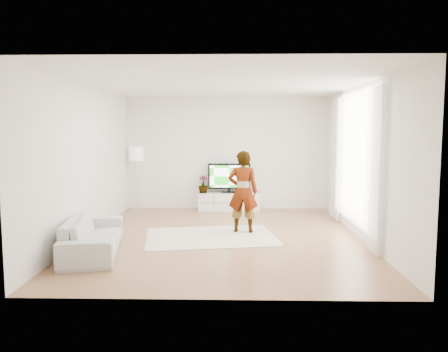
{
  "coord_description": "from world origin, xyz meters",
  "views": [
    {
      "loc": [
        0.2,
        -7.9,
        1.97
      ],
      "look_at": [
        0.0,
        0.4,
        1.1
      ],
      "focal_mm": 35.0,
      "sensor_mm": 36.0,
      "label": 1
    }
  ],
  "objects_px": {
    "television": "(229,177)",
    "player": "(243,192)",
    "sofa": "(93,235)",
    "floor_lamp": "(136,156)",
    "media_console": "(229,201)",
    "rug": "(211,237)"
  },
  "relations": [
    {
      "from": "television",
      "to": "sofa",
      "type": "bearing_deg",
      "value": -118.92
    },
    {
      "from": "sofa",
      "to": "floor_lamp",
      "type": "xyz_separation_m",
      "value": [
        -0.13,
        3.79,
        1.04
      ]
    },
    {
      "from": "rug",
      "to": "player",
      "type": "bearing_deg",
      "value": 32.48
    },
    {
      "from": "television",
      "to": "floor_lamp",
      "type": "bearing_deg",
      "value": -177.67
    },
    {
      "from": "media_console",
      "to": "floor_lamp",
      "type": "height_order",
      "value": "floor_lamp"
    },
    {
      "from": "television",
      "to": "player",
      "type": "relative_size",
      "value": 0.66
    },
    {
      "from": "floor_lamp",
      "to": "television",
      "type": "bearing_deg",
      "value": 2.33
    },
    {
      "from": "television",
      "to": "rug",
      "type": "distance_m",
      "value": 2.92
    },
    {
      "from": "media_console",
      "to": "floor_lamp",
      "type": "bearing_deg",
      "value": -178.36
    },
    {
      "from": "sofa",
      "to": "floor_lamp",
      "type": "height_order",
      "value": "floor_lamp"
    },
    {
      "from": "player",
      "to": "sofa",
      "type": "bearing_deg",
      "value": 36.86
    },
    {
      "from": "player",
      "to": "media_console",
      "type": "bearing_deg",
      "value": -77.42
    },
    {
      "from": "television",
      "to": "floor_lamp",
      "type": "xyz_separation_m",
      "value": [
        -2.27,
        -0.09,
        0.51
      ]
    },
    {
      "from": "media_console",
      "to": "sofa",
      "type": "xyz_separation_m",
      "value": [
        -2.14,
        -3.85,
        0.08
      ]
    },
    {
      "from": "player",
      "to": "floor_lamp",
      "type": "bearing_deg",
      "value": -36.4
    },
    {
      "from": "television",
      "to": "player",
      "type": "xyz_separation_m",
      "value": [
        0.29,
        -2.4,
        -0.02
      ]
    },
    {
      "from": "player",
      "to": "sofa",
      "type": "relative_size",
      "value": 0.79
    },
    {
      "from": "player",
      "to": "floor_lamp",
      "type": "xyz_separation_m",
      "value": [
        -2.57,
        2.31,
        0.53
      ]
    },
    {
      "from": "player",
      "to": "floor_lamp",
      "type": "relative_size",
      "value": 1.0
    },
    {
      "from": "rug",
      "to": "floor_lamp",
      "type": "bearing_deg",
      "value": 126.06
    },
    {
      "from": "media_console",
      "to": "sofa",
      "type": "bearing_deg",
      "value": -119.09
    },
    {
      "from": "sofa",
      "to": "floor_lamp",
      "type": "distance_m",
      "value": 3.93
    }
  ]
}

